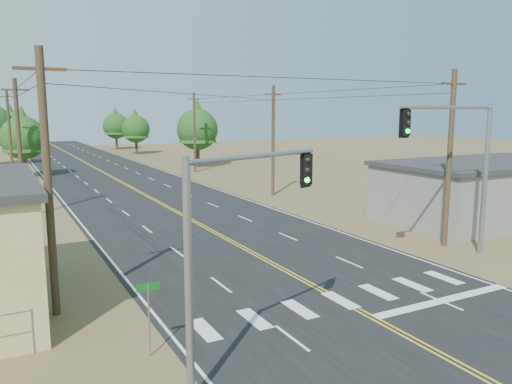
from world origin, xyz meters
TOP-DOWN VIEW (x-y plane):
  - road at (0.00, 30.00)m, footprint 15.00×200.00m
  - building_right at (19.00, 16.00)m, footprint 15.00×8.00m
  - utility_pole_left_near at (-10.50, 12.00)m, footprint 1.80×0.30m
  - utility_pole_left_mid at (-10.50, 32.00)m, footprint 1.80×0.30m
  - utility_pole_left_far at (-10.50, 52.00)m, footprint 1.80×0.30m
  - utility_pole_right_near at (10.50, 12.00)m, footprint 1.80×0.30m
  - utility_pole_right_mid at (10.50, 32.00)m, footprint 1.80×0.30m
  - utility_pole_right_far at (10.50, 52.00)m, footprint 1.80×0.30m
  - signal_mast_left at (-6.57, 4.51)m, footprint 5.07×1.98m
  - signal_mast_right at (9.23, 10.03)m, footprint 6.29×0.48m
  - street_sign at (-8.25, 7.03)m, footprint 0.72×0.11m
  - tree_left_near at (-9.00, 56.50)m, footprint 5.05×5.05m
  - tree_left_far at (-9.00, 92.09)m, footprint 5.41×5.41m
  - tree_right_near at (13.00, 57.43)m, footprint 5.66×5.66m
  - tree_right_mid at (10.83, 82.40)m, footprint 4.93×4.93m
  - tree_right_far at (10.17, 95.58)m, footprint 5.13×5.13m

SIDE VIEW (x-z plane):
  - road at x=0.00m, z-range 0.00..0.02m
  - street_sign at x=-8.25m, z-range 0.41..2.85m
  - building_right at x=19.00m, z-range 0.00..4.00m
  - signal_mast_left at x=-6.57m, z-range 1.16..7.79m
  - tree_right_mid at x=10.83m, z-range 0.92..9.13m
  - utility_pole_left_near at x=-10.50m, z-range 0.12..10.12m
  - utility_pole_left_mid at x=-10.50m, z-range 0.12..10.12m
  - utility_pole_left_far at x=-10.50m, z-range 0.12..10.12m
  - utility_pole_right_near at x=10.50m, z-range 0.12..10.12m
  - utility_pole_right_mid at x=10.50m, z-range 0.12..10.12m
  - utility_pole_right_far at x=10.50m, z-range 0.12..10.12m
  - tree_left_near at x=-9.00m, z-range 0.94..9.36m
  - tree_right_far at x=10.17m, z-range 0.95..9.51m
  - signal_mast_right at x=9.23m, z-range 1.40..9.52m
  - tree_left_far at x=-9.00m, z-range 1.01..10.02m
  - tree_right_near at x=13.00m, z-range 1.05..10.49m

